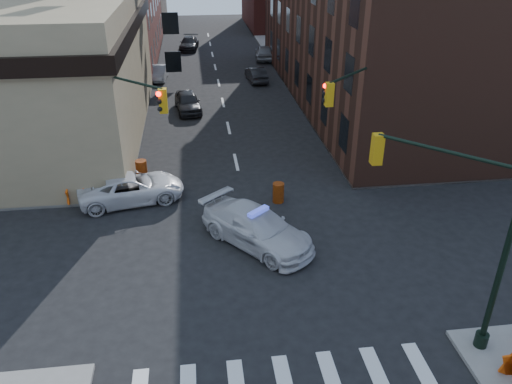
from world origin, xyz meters
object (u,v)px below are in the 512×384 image
object	(u,v)px
parked_car_wfar	(159,73)
barricade_nw_a	(78,195)
pickup	(132,188)
parked_car_wnear	(188,102)
police_car	(257,228)
barrel_road	(278,193)
pedestrian_a	(48,176)
parked_car_enear	(256,74)
barrel_bank	(142,170)

from	to	relation	value
parked_car_wfar	barricade_nw_a	xyz separation A→B (m)	(-3.02, -24.06, -0.09)
pickup	parked_car_wnear	bearing A→B (deg)	-23.47
parked_car_wnear	police_car	bearing A→B (deg)	-88.07
pickup	barrel_road	distance (m)	7.61
pedestrian_a	barricade_nw_a	size ratio (longest dim) A/B	1.78
police_car	pedestrian_a	bearing A→B (deg)	110.30
parked_car_wnear	pickup	bearing A→B (deg)	-108.62
parked_car_wnear	barricade_nw_a	distance (m)	15.49
police_car	pickup	world-z (taller)	police_car
parked_car_enear	pedestrian_a	size ratio (longest dim) A/B	2.06
barrel_road	barrel_bank	distance (m)	8.09
police_car	barricade_nw_a	xyz separation A→B (m)	(-8.66, 4.70, -0.26)
barrel_road	parked_car_wfar	bearing A→B (deg)	106.13
barrel_road	barricade_nw_a	size ratio (longest dim) A/B	0.95
police_car	barricade_nw_a	size ratio (longest dim) A/B	5.11
barrel_road	parked_car_enear	bearing A→B (deg)	85.63
parked_car_wfar	pedestrian_a	world-z (taller)	pedestrian_a
pickup	barrel_road	world-z (taller)	pickup
barrel_bank	barricade_nw_a	world-z (taller)	barrel_bank
pickup	parked_car_wnear	size ratio (longest dim) A/B	1.20
pickup	pedestrian_a	size ratio (longest dim) A/B	2.71
barrel_road	pedestrian_a	bearing A→B (deg)	169.71
pedestrian_a	barrel_bank	world-z (taller)	pedestrian_a
pedestrian_a	barrel_road	distance (m)	12.07
pickup	pedestrian_a	bearing A→B (deg)	63.93
barrel_bank	pickup	bearing A→B (deg)	-96.64
parked_car_enear	barrel_road	bearing A→B (deg)	80.10
parked_car_wnear	parked_car_enear	world-z (taller)	parked_car_wnear
police_car	pedestrian_a	distance (m)	11.85
parked_car_enear	barrel_road	size ratio (longest dim) A/B	3.88
parked_car_wfar	barrel_bank	bearing A→B (deg)	-85.30
police_car	parked_car_wfar	distance (m)	29.32
police_car	barricade_nw_a	distance (m)	9.86
parked_car_wfar	barrel_road	xyz separation A→B (m)	(7.23, -25.02, -0.13)
parked_car_wnear	barrel_bank	xyz separation A→B (m)	(-2.66, -11.74, -0.20)
parked_car_wnear	parked_car_wfar	distance (m)	10.01
parked_car_wfar	barrel_bank	size ratio (longest dim) A/B	3.52
barrel_bank	pedestrian_a	bearing A→B (deg)	-162.32
pickup	barricade_nw_a	size ratio (longest dim) A/B	4.82
pickup	barricade_nw_a	distance (m)	2.73
parked_car_enear	pedestrian_a	xyz separation A→B (m)	(-13.64, -21.15, 0.47)
parked_car_wnear	pedestrian_a	xyz separation A→B (m)	(-7.29, -13.21, 0.38)
parked_car_enear	barrel_road	distance (m)	23.37
pedestrian_a	parked_car_enear	bearing A→B (deg)	92.79
parked_car_enear	barrel_bank	world-z (taller)	parked_car_enear
police_car	parked_car_wfar	xyz separation A→B (m)	(-5.64, 28.77, -0.17)
police_car	barrel_road	bearing A→B (deg)	27.18
parked_car_enear	barrel_road	world-z (taller)	parked_car_enear
pedestrian_a	barrel_road	size ratio (longest dim) A/B	1.88
barricade_nw_a	barrel_road	bearing A→B (deg)	6.94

